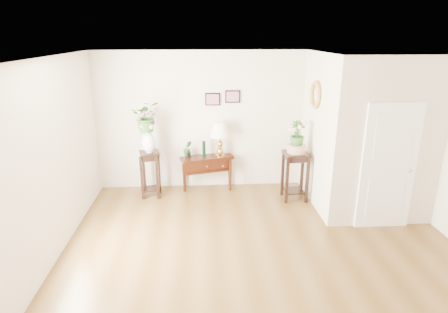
{
  "coord_description": "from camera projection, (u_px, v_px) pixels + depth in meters",
  "views": [
    {
      "loc": [
        -0.89,
        -4.69,
        3.1
      ],
      "look_at": [
        -0.51,
        1.3,
        1.12
      ],
      "focal_mm": 30.0,
      "sensor_mm": 36.0,
      "label": 1
    }
  ],
  "objects": [
    {
      "name": "floor",
      "position": [
        265.0,
        256.0,
        5.47
      ],
      "size": [
        6.0,
        5.5,
        0.02
      ],
      "primitive_type": "cube",
      "color": "brown",
      "rests_on": "ground"
    },
    {
      "name": "ceiling",
      "position": [
        272.0,
        59.0,
        4.59
      ],
      "size": [
        6.0,
        5.5,
        0.02
      ],
      "primitive_type": "cube",
      "color": "white",
      "rests_on": "ground"
    },
    {
      "name": "wall_back",
      "position": [
        245.0,
        121.0,
        7.64
      ],
      "size": [
        6.0,
        0.02,
        2.8
      ],
      "primitive_type": "cube",
      "color": "beige",
      "rests_on": "ground"
    },
    {
      "name": "wall_front",
      "position": [
        342.0,
        309.0,
        2.43
      ],
      "size": [
        6.0,
        0.02,
        2.8
      ],
      "primitive_type": "cube",
      "color": "beige",
      "rests_on": "ground"
    },
    {
      "name": "wall_left",
      "position": [
        39.0,
        171.0,
        4.85
      ],
      "size": [
        0.02,
        5.5,
        2.8
      ],
      "primitive_type": "cube",
      "color": "beige",
      "rests_on": "ground"
    },
    {
      "name": "partition",
      "position": [
        365.0,
        131.0,
        6.84
      ],
      "size": [
        1.8,
        1.95,
        2.8
      ],
      "primitive_type": "cube",
      "color": "beige",
      "rests_on": "floor"
    },
    {
      "name": "door",
      "position": [
        388.0,
        168.0,
        6.0
      ],
      "size": [
        0.9,
        0.05,
        2.1
      ],
      "primitive_type": "cube",
      "color": "white",
      "rests_on": "floor"
    },
    {
      "name": "art_print_left",
      "position": [
        213.0,
        99.0,
        7.44
      ],
      "size": [
        0.3,
        0.02,
        0.25
      ],
      "primitive_type": "cube",
      "color": "black",
      "rests_on": "wall_back"
    },
    {
      "name": "art_print_right",
      "position": [
        233.0,
        97.0,
        7.45
      ],
      "size": [
        0.3,
        0.02,
        0.25
      ],
      "primitive_type": "cube",
      "color": "black",
      "rests_on": "wall_back"
    },
    {
      "name": "wall_ornament",
      "position": [
        315.0,
        95.0,
        6.7
      ],
      "size": [
        0.07,
        0.51,
        0.51
      ],
      "primitive_type": "torus",
      "rotation": [
        0.0,
        1.57,
        0.0
      ],
      "color": "gold",
      "rests_on": "partition"
    },
    {
      "name": "console_table",
      "position": [
        207.0,
        173.0,
        7.73
      ],
      "size": [
        1.12,
        0.63,
        0.71
      ],
      "primitive_type": "cube",
      "rotation": [
        0.0,
        0.0,
        0.27
      ],
      "color": "black",
      "rests_on": "floor"
    },
    {
      "name": "table_lamp",
      "position": [
        220.0,
        140.0,
        7.53
      ],
      "size": [
        0.52,
        0.52,
        0.72
      ],
      "primitive_type": "cube",
      "rotation": [
        0.0,
        0.0,
        -0.33
      ],
      "color": "gold",
      "rests_on": "console_table"
    },
    {
      "name": "green_vase",
      "position": [
        204.0,
        149.0,
        7.56
      ],
      "size": [
        0.09,
        0.09,
        0.33
      ],
      "primitive_type": "cylinder",
      "rotation": [
        0.0,
        0.0,
        0.42
      ],
      "color": "black",
      "rests_on": "console_table"
    },
    {
      "name": "potted_plant",
      "position": [
        188.0,
        149.0,
        7.55
      ],
      "size": [
        0.21,
        0.19,
        0.33
      ],
      "primitive_type": "imported",
      "rotation": [
        0.0,
        0.0,
        0.27
      ],
      "color": "#2D5D22",
      "rests_on": "console_table"
    },
    {
      "name": "plant_stand_a",
      "position": [
        151.0,
        174.0,
        7.37
      ],
      "size": [
        0.44,
        0.44,
        0.92
      ],
      "primitive_type": "cube",
      "rotation": [
        0.0,
        0.0,
        0.26
      ],
      "color": "black",
      "rests_on": "floor"
    },
    {
      "name": "porcelain_vase",
      "position": [
        148.0,
        141.0,
        7.15
      ],
      "size": [
        0.34,
        0.34,
        0.45
      ],
      "primitive_type": null,
      "rotation": [
        0.0,
        0.0,
        -0.4
      ],
      "color": "silver",
      "rests_on": "plant_stand_a"
    },
    {
      "name": "lily_arrangement",
      "position": [
        147.0,
        116.0,
        7.01
      ],
      "size": [
        0.6,
        0.54,
        0.59
      ],
      "primitive_type": "imported",
      "rotation": [
        0.0,
        0.0,
        0.15
      ],
      "color": "#2D5D22",
      "rests_on": "porcelain_vase"
    },
    {
      "name": "plant_stand_b",
      "position": [
        295.0,
        176.0,
        7.24
      ],
      "size": [
        0.48,
        0.48,
        0.95
      ],
      "primitive_type": "cube",
      "rotation": [
        0.0,
        0.0,
        0.07
      ],
      "color": "black",
      "rests_on": "floor"
    },
    {
      "name": "ceramic_bowl",
      "position": [
        296.0,
        148.0,
        7.06
      ],
      "size": [
        0.46,
        0.46,
        0.15
      ],
      "primitive_type": "cylinder",
      "rotation": [
        0.0,
        0.0,
        0.42
      ],
      "color": "beige",
      "rests_on": "plant_stand_b"
    },
    {
      "name": "narcissus",
      "position": [
        297.0,
        134.0,
        6.97
      ],
      "size": [
        0.28,
        0.28,
        0.49
      ],
      "primitive_type": "imported",
      "rotation": [
        0.0,
        0.0,
        0.01
      ],
      "color": "#2D5D22",
      "rests_on": "ceramic_bowl"
    }
  ]
}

